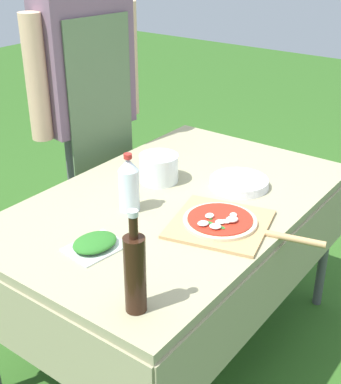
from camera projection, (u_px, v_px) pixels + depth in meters
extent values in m
plane|color=#2D5B1E|center=(174.00, 343.00, 2.42)|extent=(12.00, 12.00, 0.00)
cube|color=gray|center=(175.00, 202.00, 2.10)|extent=(1.44, 0.92, 0.04)
cube|color=gray|center=(279.00, 277.00, 1.92)|extent=(1.44, 0.01, 0.28)
cube|color=gray|center=(92.00, 205.00, 2.42)|extent=(1.44, 0.01, 0.28)
cube|color=gray|center=(36.00, 335.00, 1.65)|extent=(0.01, 0.92, 0.28)
cube|color=gray|center=(260.00, 176.00, 2.69)|extent=(0.01, 0.92, 0.28)
cylinder|color=#4C4C51|center=(326.00, 243.00, 2.53)|extent=(0.04, 0.04, 0.70)
cylinder|color=#4C4C51|center=(187.00, 197.00, 2.95)|extent=(0.04, 0.04, 0.70)
cylinder|color=#4C4C51|center=(107.00, 196.00, 2.83)|extent=(0.12, 0.12, 0.82)
cylinder|color=#4C4C51|center=(82.00, 206.00, 2.73)|extent=(0.12, 0.12, 0.82)
cube|color=#6B5166|center=(85.00, 62.00, 2.46)|extent=(0.47, 0.25, 0.62)
cube|color=#56704C|center=(102.00, 115.00, 2.50)|extent=(0.35, 0.06, 0.90)
cylinder|color=tan|center=(128.00, 59.00, 2.64)|extent=(0.10, 0.10, 0.55)
cylinder|color=tan|center=(36.00, 78.00, 2.31)|extent=(0.10, 0.10, 0.55)
cube|color=tan|center=(220.00, 224.00, 1.90)|extent=(0.40, 0.40, 0.01)
cylinder|color=tan|center=(295.00, 239.00, 1.81)|extent=(0.07, 0.20, 0.02)
cylinder|color=beige|center=(220.00, 221.00, 1.90)|extent=(0.26, 0.26, 0.01)
cylinder|color=#B22819|center=(220.00, 219.00, 1.89)|extent=(0.23, 0.23, 0.00)
ellipsoid|color=white|center=(220.00, 222.00, 1.86)|extent=(0.04, 0.05, 0.01)
ellipsoid|color=white|center=(203.00, 223.00, 1.84)|extent=(0.05, 0.05, 0.01)
ellipsoid|color=white|center=(210.00, 216.00, 1.90)|extent=(0.04, 0.03, 0.01)
ellipsoid|color=white|center=(215.00, 226.00, 1.83)|extent=(0.05, 0.05, 0.01)
ellipsoid|color=white|center=(233.00, 215.00, 1.90)|extent=(0.04, 0.04, 0.01)
ellipsoid|color=white|center=(219.00, 222.00, 1.86)|extent=(0.04, 0.03, 0.01)
ellipsoid|color=white|center=(226.00, 221.00, 1.86)|extent=(0.04, 0.04, 0.01)
ellipsoid|color=white|center=(232.00, 219.00, 1.87)|extent=(0.06, 0.05, 0.02)
ellipsoid|color=#286B23|center=(209.00, 217.00, 1.89)|extent=(0.03, 0.04, 0.00)
ellipsoid|color=#286B23|center=(228.00, 221.00, 1.87)|extent=(0.02, 0.03, 0.00)
ellipsoid|color=#286B23|center=(221.00, 227.00, 1.83)|extent=(0.02, 0.04, 0.00)
ellipsoid|color=#286B23|center=(211.00, 223.00, 1.86)|extent=(0.02, 0.04, 0.00)
cylinder|color=black|center=(135.00, 275.00, 1.44)|extent=(0.06, 0.06, 0.23)
cylinder|color=black|center=(133.00, 227.00, 1.37)|extent=(0.02, 0.02, 0.07)
cylinder|color=silver|center=(133.00, 213.00, 1.35)|extent=(0.03, 0.03, 0.02)
cylinder|color=silver|center=(129.00, 190.00, 1.97)|extent=(0.08, 0.08, 0.16)
cone|color=silver|center=(128.00, 164.00, 1.93)|extent=(0.08, 0.08, 0.05)
cylinder|color=#B22823|center=(128.00, 156.00, 1.91)|extent=(0.03, 0.03, 0.02)
cube|color=silver|center=(96.00, 248.00, 1.77)|extent=(0.20, 0.17, 0.01)
ellipsoid|color=#286B23|center=(95.00, 243.00, 1.76)|extent=(0.17, 0.14, 0.03)
cylinder|color=silver|center=(159.00, 168.00, 2.21)|extent=(0.16, 0.16, 0.12)
cylinder|color=white|center=(239.00, 186.00, 2.18)|extent=(0.24, 0.24, 0.00)
cylinder|color=white|center=(239.00, 185.00, 2.18)|extent=(0.24, 0.24, 0.00)
cylinder|color=white|center=(239.00, 184.00, 2.18)|extent=(0.24, 0.24, 0.00)
cylinder|color=white|center=(239.00, 183.00, 2.18)|extent=(0.24, 0.24, 0.00)
cylinder|color=white|center=(239.00, 182.00, 2.17)|extent=(0.24, 0.24, 0.00)
cylinder|color=white|center=(239.00, 181.00, 2.17)|extent=(0.24, 0.24, 0.00)
cylinder|color=white|center=(239.00, 179.00, 2.17)|extent=(0.24, 0.24, 0.00)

